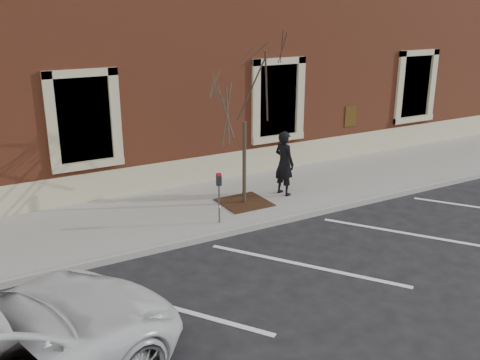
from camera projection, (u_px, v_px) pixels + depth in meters
ground at (252, 229)px, 13.09m from camera, size 120.00×120.00×0.00m
sidewalk_near at (219, 204)px, 14.51m from camera, size 40.00×3.50×0.15m
curb_near at (253, 227)px, 13.03m from camera, size 40.00×0.12×0.15m
parking_stripes at (305, 265)px, 11.27m from camera, size 28.00×4.40×0.01m
building_civic at (137, 43)px, 18.23m from camera, size 40.00×8.62×8.00m
man at (284, 163)px, 14.80m from camera, size 0.56×0.73×1.81m
parking_meter at (219, 189)px, 12.83m from camera, size 0.12×0.09×1.27m
tree_grate at (244, 202)px, 14.40m from camera, size 1.24×1.24×0.03m
sapling at (244, 98)px, 13.51m from camera, size 2.44×2.44×4.07m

